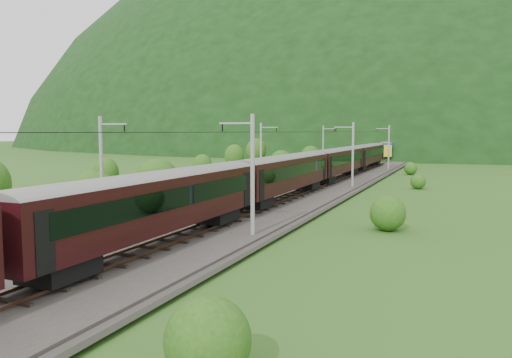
% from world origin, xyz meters
% --- Properties ---
extents(ground, '(600.00, 600.00, 0.00)m').
position_xyz_m(ground, '(0.00, 0.00, 0.00)').
color(ground, '#32581B').
rests_on(ground, ground).
extents(railbed, '(14.00, 220.00, 0.30)m').
position_xyz_m(railbed, '(0.00, 10.00, 0.15)').
color(railbed, '#38332D').
rests_on(railbed, ground).
extents(track_left, '(2.40, 220.00, 0.27)m').
position_xyz_m(track_left, '(-2.40, 10.00, 0.37)').
color(track_left, brown).
rests_on(track_left, railbed).
extents(track_right, '(2.40, 220.00, 0.27)m').
position_xyz_m(track_right, '(2.40, 10.00, 0.37)').
color(track_right, brown).
rests_on(track_right, railbed).
extents(catenary_left, '(2.54, 192.28, 8.00)m').
position_xyz_m(catenary_left, '(-6.12, 32.00, 4.50)').
color(catenary_left, gray).
rests_on(catenary_left, railbed).
extents(catenary_right, '(2.54, 192.28, 8.00)m').
position_xyz_m(catenary_right, '(6.12, 32.00, 4.50)').
color(catenary_right, gray).
rests_on(catenary_right, railbed).
extents(overhead_wires, '(4.83, 198.00, 0.03)m').
position_xyz_m(overhead_wires, '(0.00, 10.00, 7.10)').
color(overhead_wires, black).
rests_on(overhead_wires, ground).
extents(mountain_main, '(504.00, 360.00, 244.00)m').
position_xyz_m(mountain_main, '(0.00, 260.00, 0.00)').
color(mountain_main, black).
rests_on(mountain_main, ground).
extents(mountain_ridge, '(336.00, 280.00, 132.00)m').
position_xyz_m(mountain_ridge, '(-120.00, 300.00, 0.00)').
color(mountain_ridge, black).
rests_on(mountain_ridge, ground).
extents(train, '(3.00, 143.53, 5.21)m').
position_xyz_m(train, '(2.40, 28.58, 3.55)').
color(train, black).
rests_on(train, ground).
extents(hazard_post_near, '(0.15, 0.15, 1.42)m').
position_xyz_m(hazard_post_near, '(-0.61, 31.96, 1.01)').
color(hazard_post_near, red).
rests_on(hazard_post_near, railbed).
extents(hazard_post_far, '(0.16, 0.16, 1.50)m').
position_xyz_m(hazard_post_far, '(0.41, 56.27, 1.05)').
color(hazard_post_far, red).
rests_on(hazard_post_far, railbed).
extents(signal, '(0.23, 0.23, 2.06)m').
position_xyz_m(signal, '(-4.43, 63.65, 1.51)').
color(signal, black).
rests_on(signal, railbed).
extents(vegetation_left, '(13.03, 147.08, 6.86)m').
position_xyz_m(vegetation_left, '(-14.24, 19.61, 2.31)').
color(vegetation_left, '#244F15').
rests_on(vegetation_left, ground).
extents(vegetation_right, '(5.49, 98.34, 2.31)m').
position_xyz_m(vegetation_right, '(13.04, 7.56, 1.04)').
color(vegetation_right, '#244F15').
rests_on(vegetation_right, ground).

